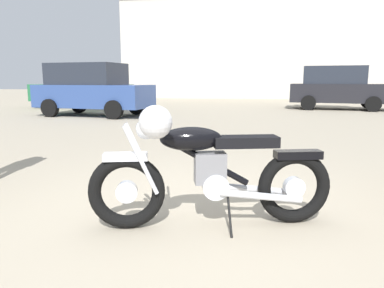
# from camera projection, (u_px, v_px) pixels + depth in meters

# --- Properties ---
(ground_plane) EXTENTS (80.00, 80.00, 0.00)m
(ground_plane) POSITION_uv_depth(u_px,v_px,m) (210.00, 212.00, 3.47)
(ground_plane) COLOR tan
(vintage_motorcycle) EXTENTS (2.05, 0.82, 1.07)m
(vintage_motorcycle) POSITION_uv_depth(u_px,v_px,m) (206.00, 171.00, 3.06)
(vintage_motorcycle) COLOR black
(vintage_motorcycle) RESTS_ON ground_plane
(white_estate_far) EXTENTS (4.12, 2.31, 1.78)m
(white_estate_far) POSITION_uv_depth(u_px,v_px,m) (92.00, 89.00, 12.56)
(white_estate_far) COLOR black
(white_estate_far) RESTS_ON ground_plane
(silver_sedan_mid) EXTENTS (4.15, 2.39, 1.78)m
(silver_sedan_mid) POSITION_uv_depth(u_px,v_px,m) (338.00, 87.00, 15.21)
(silver_sedan_mid) COLOR black
(silver_sedan_mid) RESTS_ON ground_plane
(dark_sedan_left) EXTENTS (4.30, 2.12, 1.67)m
(dark_sedan_left) POSITION_uv_depth(u_px,v_px,m) (83.00, 89.00, 16.25)
(dark_sedan_left) COLOR black
(dark_sedan_left) RESTS_ON ground_plane
(industrial_building) EXTENTS (17.78, 11.56, 14.70)m
(industrial_building) POSITION_uv_depth(u_px,v_px,m) (248.00, 50.00, 28.53)
(industrial_building) COLOR beige
(industrial_building) RESTS_ON ground_plane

